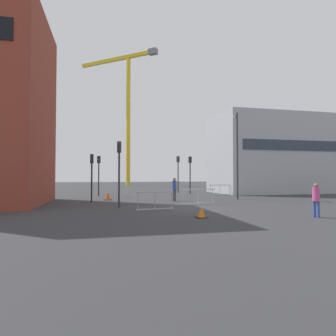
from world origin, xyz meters
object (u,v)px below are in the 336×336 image
at_px(pedestrian_walking, 316,198).
at_px(traffic_cone_by_barrier, 108,196).
at_px(traffic_light_corner, 92,170).
at_px(construction_crane, 127,100).
at_px(traffic_light_near, 190,169).
at_px(traffic_light_crosswalk, 178,168).
at_px(traffic_light_verge, 99,169).
at_px(streetlamp_tall, 237,149).
at_px(traffic_light_median, 119,163).
at_px(traffic_cone_on_verge, 201,212).
at_px(pedestrian_waiting, 174,187).

height_order(pedestrian_walking, traffic_cone_by_barrier, pedestrian_walking).
xyz_separation_m(traffic_light_corner, traffic_cone_by_barrier, (1.23, 1.65, -2.15)).
relative_size(construction_crane, traffic_light_corner, 7.78).
xyz_separation_m(construction_crane, traffic_light_near, (4.75, -31.16, -15.72)).
height_order(traffic_light_near, traffic_light_crosswalk, traffic_light_crosswalk).
distance_m(pedestrian_walking, traffic_cone_by_barrier, 15.65).
bearing_deg(traffic_light_verge, streetlamp_tall, -30.17).
xyz_separation_m(traffic_light_median, traffic_cone_on_verge, (3.61, -5.30, -2.54)).
bearing_deg(pedestrian_waiting, traffic_light_corner, 173.02).
xyz_separation_m(traffic_light_corner, pedestrian_waiting, (6.30, -0.77, -1.38)).
distance_m(traffic_light_crosswalk, traffic_light_median, 16.10).
distance_m(construction_crane, traffic_light_crosswalk, 33.26).
height_order(traffic_light_near, traffic_light_corner, traffic_light_near).
bearing_deg(traffic_light_corner, traffic_cone_on_verge, -60.30).
bearing_deg(traffic_light_median, traffic_cone_on_verge, -55.78).
height_order(traffic_light_corner, traffic_cone_on_verge, traffic_light_corner).
relative_size(streetlamp_tall, traffic_light_median, 1.77).
xyz_separation_m(traffic_light_corner, traffic_light_verge, (0.38, 6.74, 0.20)).
relative_size(traffic_light_near, traffic_light_verge, 1.04).
bearing_deg(traffic_light_crosswalk, traffic_cone_by_barrier, -134.50).
bearing_deg(pedestrian_walking, pedestrian_waiting, 114.61).
height_order(traffic_light_near, traffic_light_median, traffic_light_median).
bearing_deg(traffic_cone_by_barrier, pedestrian_waiting, -25.51).
bearing_deg(traffic_light_near, pedestrian_waiting, -114.40).
relative_size(streetlamp_tall, pedestrian_walking, 4.53).
bearing_deg(traffic_cone_on_verge, streetlamp_tall, 55.50).
distance_m(construction_crane, traffic_light_near, 35.22).
height_order(construction_crane, traffic_light_verge, construction_crane).
xyz_separation_m(traffic_light_verge, pedestrian_waiting, (5.92, -7.52, -1.58)).
relative_size(traffic_light_near, traffic_light_corner, 1.14).
relative_size(pedestrian_waiting, traffic_cone_on_verge, 3.49).
bearing_deg(traffic_light_median, pedestrian_walking, -35.55).
bearing_deg(traffic_light_corner, streetlamp_tall, -0.09).
xyz_separation_m(streetlamp_tall, pedestrian_walking, (-1.18, -10.67, -3.37)).
bearing_deg(traffic_light_verge, traffic_light_crosswalk, 19.62).
relative_size(streetlamp_tall, traffic_light_near, 1.78).
bearing_deg(pedestrian_waiting, traffic_light_near, 65.60).
xyz_separation_m(construction_crane, traffic_cone_by_barrier, (-4.25, -37.41, -18.17)).
bearing_deg(traffic_cone_by_barrier, traffic_light_corner, -126.75).
height_order(construction_crane, traffic_light_near, construction_crane).
bearing_deg(traffic_light_median, traffic_light_corner, 113.45).
distance_m(traffic_light_crosswalk, traffic_light_verge, 9.57).
distance_m(streetlamp_tall, traffic_light_near, 8.26).
xyz_separation_m(traffic_light_near, traffic_light_verge, (-9.85, -1.15, -0.10)).
xyz_separation_m(streetlamp_tall, traffic_light_median, (-10.17, -4.24, -1.53)).
height_order(construction_crane, pedestrian_waiting, construction_crane).
height_order(traffic_light_crosswalk, pedestrian_waiting, traffic_light_crosswalk).
distance_m(traffic_light_median, pedestrian_walking, 11.20).
distance_m(traffic_light_crosswalk, traffic_light_corner, 13.70).
xyz_separation_m(streetlamp_tall, traffic_light_near, (-1.78, 7.92, -1.54)).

